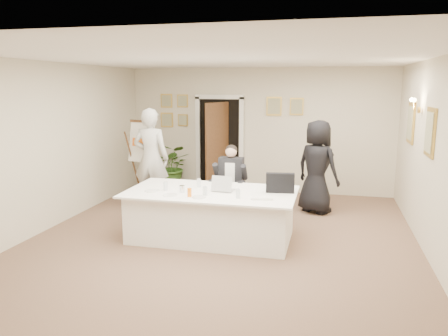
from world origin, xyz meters
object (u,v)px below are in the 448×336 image
potted_palm (172,166)px  laptop_bag (280,183)px  standing_woman (317,167)px  conference_table (211,214)px  standing_man (151,158)px  flip_chart (145,165)px  steel_jug (182,189)px  laptop (224,182)px  paper_stack (262,197)px  seated_man (231,182)px  oj_glass (189,192)px

potted_palm → laptop_bag: 4.13m
standing_woman → laptop_bag: standing_woman is taller
conference_table → standing_man: (-1.64, 1.49, 0.60)m
flip_chart → steel_jug: size_ratio=15.16×
laptop → paper_stack: (0.66, -0.35, -0.12)m
seated_man → laptop_bag: (0.99, -0.91, 0.24)m
seated_man → standing_man: size_ratio=0.70×
standing_man → paper_stack: standing_man is taller
conference_table → flip_chart: bearing=135.8°
potted_palm → oj_glass: bearing=-65.5°
standing_man → paper_stack: 3.06m
flip_chart → standing_man: bearing=-52.4°
conference_table → paper_stack: paper_stack is taller
conference_table → potted_palm: (-1.82, 3.09, 0.14)m
standing_woman → oj_glass: size_ratio=13.66×
standing_woman → paper_stack: standing_woman is taller
conference_table → oj_glass: 0.65m
conference_table → flip_chart: (-1.97, 1.92, 0.38)m
laptop → paper_stack: 0.76m
laptop_bag → steel_jug: size_ratio=3.95×
conference_table → oj_glass: oj_glass is taller
seated_man → standing_woman: size_ratio=0.78×
laptop → laptop_bag: laptop_bag is taller
standing_man → oj_glass: bearing=127.1°
flip_chart → laptop_bag: 3.51m
flip_chart → steel_jug: 2.62m
seated_man → laptop: (0.11, -0.99, 0.22)m
potted_palm → paper_stack: (2.66, -3.37, 0.25)m
laptop_bag → seated_man: bearing=130.5°
standing_man → flip_chart: bearing=-52.0°
paper_stack → standing_man: bearing=144.6°
conference_table → laptop_bag: bearing=8.6°
seated_man → standing_man: (-1.71, 0.43, 0.30)m
standing_woman → seated_man: bearing=60.8°
standing_woman → paper_stack: 2.29m
steel_jug → standing_woman: bearing=46.5°
seated_man → standing_woman: 1.72m
laptop_bag → paper_stack: (-0.22, -0.43, -0.14)m
standing_woman → laptop: 2.28m
potted_palm → steel_jug: size_ratio=9.76×
standing_man → standing_woman: (3.21, 0.40, -0.10)m
standing_man → standing_woman: standing_man is taller
standing_woman → oj_glass: 2.92m
oj_glass → flip_chart: bearing=126.8°
paper_stack → steel_jug: 1.26m
conference_table → laptop_bag: size_ratio=6.09×
potted_palm → conference_table: bearing=-59.6°
standing_woman → paper_stack: (-0.72, -2.17, -0.10)m
flip_chart → potted_palm: bearing=82.7°
laptop → steel_jug: laptop is taller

